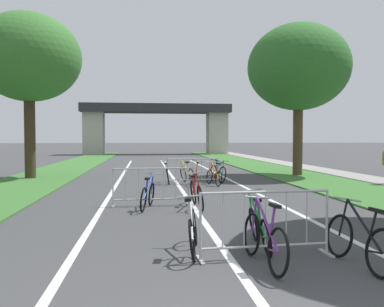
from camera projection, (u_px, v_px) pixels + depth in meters
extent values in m
cube|color=#386B2D|center=(63.00, 169.00, 23.57)|extent=(3.31, 52.43, 0.05)
cube|color=#386B2D|center=(264.00, 167.00, 24.99)|extent=(3.31, 52.43, 0.05)
cube|color=gray|center=(303.00, 167.00, 25.28)|extent=(1.71, 52.43, 0.08)
cube|color=silver|center=(174.00, 179.00, 18.04)|extent=(0.14, 30.33, 0.01)
cube|color=silver|center=(227.00, 179.00, 18.33)|extent=(0.14, 30.33, 0.01)
cube|color=silver|center=(119.00, 180.00, 17.76)|extent=(0.14, 30.33, 0.01)
cube|color=#2D2D30|center=(156.00, 109.00, 45.79)|extent=(16.91, 3.66, 0.95)
cube|color=#ADA89E|center=(94.00, 133.00, 45.08)|extent=(2.22, 2.40, 4.78)
cube|color=#ADA89E|center=(217.00, 134.00, 46.72)|extent=(2.22, 2.40, 4.78)
cylinder|color=#3D2D1E|center=(30.00, 138.00, 18.12)|extent=(0.48, 0.48, 3.76)
ellipsoid|color=#38702D|center=(29.00, 57.00, 17.98)|extent=(4.67, 4.67, 3.97)
cylinder|color=#4C3823|center=(298.00, 141.00, 19.64)|extent=(0.47, 0.47, 3.48)
ellipsoid|color=#2D6628|center=(298.00, 67.00, 19.50)|extent=(4.96, 4.96, 4.21)
cylinder|color=#ADADB2|center=(200.00, 227.00, 6.04)|extent=(0.04, 0.04, 1.05)
cube|color=#ADADB2|center=(200.00, 260.00, 6.06)|extent=(0.09, 0.44, 0.03)
cylinder|color=#ADADB2|center=(327.00, 222.00, 6.40)|extent=(0.04, 0.04, 1.05)
cube|color=#ADADB2|center=(326.00, 253.00, 6.42)|extent=(0.09, 0.44, 0.03)
cylinder|color=#ADADB2|center=(266.00, 192.00, 6.20)|extent=(2.07, 0.16, 0.04)
cylinder|color=#ADADB2|center=(265.00, 246.00, 6.23)|extent=(2.07, 0.16, 0.04)
cylinder|color=#ADADB2|center=(223.00, 220.00, 6.10)|extent=(0.02, 0.02, 0.87)
cylinder|color=#ADADB2|center=(244.00, 219.00, 6.16)|extent=(0.02, 0.02, 0.87)
cylinder|color=#ADADB2|center=(265.00, 218.00, 6.22)|extent=(0.02, 0.02, 0.87)
cylinder|color=#ADADB2|center=(286.00, 218.00, 6.28)|extent=(0.02, 0.02, 0.87)
cylinder|color=#ADADB2|center=(307.00, 217.00, 6.34)|extent=(0.02, 0.02, 0.87)
cylinder|color=#ADADB2|center=(113.00, 187.00, 10.86)|extent=(0.04, 0.04, 1.05)
cube|color=#ADADB2|center=(113.00, 206.00, 10.88)|extent=(0.07, 0.44, 0.03)
cylinder|color=#ADADB2|center=(188.00, 186.00, 11.15)|extent=(0.04, 0.04, 1.05)
cube|color=#ADADB2|center=(188.00, 204.00, 11.17)|extent=(0.07, 0.44, 0.03)
cylinder|color=#ADADB2|center=(151.00, 168.00, 10.98)|extent=(2.07, 0.09, 0.04)
cylinder|color=#ADADB2|center=(151.00, 199.00, 11.02)|extent=(2.07, 0.09, 0.04)
cylinder|color=#ADADB2|center=(126.00, 184.00, 10.90)|extent=(0.02, 0.02, 0.87)
cylinder|color=#ADADB2|center=(138.00, 184.00, 10.95)|extent=(0.02, 0.02, 0.87)
cylinder|color=#ADADB2|center=(151.00, 183.00, 11.00)|extent=(0.02, 0.02, 0.87)
cylinder|color=#ADADB2|center=(164.00, 183.00, 11.05)|extent=(0.02, 0.02, 0.87)
cylinder|color=#ADADB2|center=(176.00, 183.00, 11.10)|extent=(0.02, 0.02, 0.87)
cylinder|color=#ADADB2|center=(168.00, 171.00, 16.04)|extent=(0.04, 0.04, 1.05)
cube|color=#ADADB2|center=(168.00, 184.00, 16.06)|extent=(0.07, 0.44, 0.03)
cylinder|color=#ADADB2|center=(218.00, 171.00, 16.34)|extent=(0.04, 0.04, 1.05)
cube|color=#ADADB2|center=(218.00, 183.00, 16.36)|extent=(0.07, 0.44, 0.03)
cylinder|color=#ADADB2|center=(193.00, 159.00, 16.17)|extent=(2.07, 0.10, 0.04)
cylinder|color=#ADADB2|center=(193.00, 180.00, 16.20)|extent=(2.07, 0.10, 0.04)
cylinder|color=#ADADB2|center=(176.00, 169.00, 16.09)|extent=(0.02, 0.02, 0.87)
cylinder|color=#ADADB2|center=(185.00, 169.00, 16.13)|extent=(0.02, 0.02, 0.87)
cylinder|color=#ADADB2|center=(193.00, 169.00, 16.18)|extent=(0.02, 0.02, 0.87)
cylinder|color=#ADADB2|center=(201.00, 169.00, 16.23)|extent=(0.02, 0.02, 0.87)
cylinder|color=#ADADB2|center=(210.00, 169.00, 16.28)|extent=(0.02, 0.02, 0.87)
torus|color=black|center=(195.00, 178.00, 15.25)|extent=(0.24, 0.67, 0.65)
torus|color=black|center=(195.00, 176.00, 16.26)|extent=(0.24, 0.67, 0.65)
cylinder|color=orange|center=(197.00, 169.00, 15.72)|extent=(0.29, 0.97, 0.66)
cylinder|color=orange|center=(196.00, 171.00, 15.53)|extent=(0.15, 0.14, 0.64)
cylinder|color=orange|center=(195.00, 179.00, 15.41)|extent=(0.07, 0.33, 0.08)
cylinder|color=orange|center=(197.00, 168.00, 16.22)|extent=(0.15, 0.11, 0.64)
cube|color=black|center=(198.00, 163.00, 15.48)|extent=(0.14, 0.25, 0.07)
cylinder|color=#99999E|center=(198.00, 160.00, 16.18)|extent=(0.55, 0.11, 0.12)
torus|color=black|center=(382.00, 253.00, 5.30)|extent=(0.24, 0.69, 0.67)
torus|color=black|center=(339.00, 236.00, 6.26)|extent=(0.24, 0.69, 0.67)
cylinder|color=black|center=(363.00, 224.00, 5.76)|extent=(0.04, 0.96, 0.61)
cylinder|color=black|center=(371.00, 231.00, 5.57)|extent=(0.16, 0.11, 0.58)
cylinder|color=black|center=(374.00, 252.00, 5.45)|extent=(0.07, 0.32, 0.08)
cylinder|color=black|center=(343.00, 217.00, 6.24)|extent=(0.15, 0.08, 0.58)
cube|color=black|center=(377.00, 210.00, 5.54)|extent=(0.13, 0.25, 0.07)
cylinder|color=#99999E|center=(347.00, 199.00, 6.21)|extent=(0.49, 0.08, 0.11)
torus|color=black|center=(168.00, 176.00, 15.92)|extent=(0.18, 0.67, 0.67)
torus|color=black|center=(167.00, 174.00, 16.94)|extent=(0.18, 0.67, 0.67)
cylinder|color=silver|center=(166.00, 169.00, 16.39)|extent=(0.10, 1.00, 0.59)
cylinder|color=silver|center=(167.00, 170.00, 16.20)|extent=(0.15, 0.12, 0.56)
cylinder|color=silver|center=(168.00, 177.00, 16.08)|extent=(0.05, 0.33, 0.08)
cylinder|color=silver|center=(166.00, 168.00, 16.90)|extent=(0.14, 0.09, 0.56)
cube|color=black|center=(166.00, 164.00, 16.15)|extent=(0.12, 0.24, 0.07)
cylinder|color=#99999E|center=(165.00, 161.00, 16.86)|extent=(0.48, 0.04, 0.11)
torus|color=black|center=(192.00, 240.00, 6.01)|extent=(0.22, 0.66, 0.65)
torus|color=black|center=(194.00, 226.00, 6.97)|extent=(0.22, 0.66, 0.65)
cylinder|color=#B7B7BC|center=(191.00, 217.00, 6.46)|extent=(0.12, 0.94, 0.57)
cylinder|color=#B7B7BC|center=(191.00, 219.00, 6.27)|extent=(0.14, 0.10, 0.64)
cylinder|color=#B7B7BC|center=(193.00, 239.00, 6.16)|extent=(0.08, 0.31, 0.08)
cylinder|color=#B7B7BC|center=(192.00, 211.00, 6.94)|extent=(0.11, 0.08, 0.54)
cube|color=black|center=(188.00, 199.00, 6.23)|extent=(0.14, 0.25, 0.06)
cylinder|color=#99999E|center=(190.00, 196.00, 6.90)|extent=(0.48, 0.10, 0.08)
torus|color=black|center=(278.00, 252.00, 5.34)|extent=(0.17, 0.68, 0.68)
torus|color=black|center=(252.00, 234.00, 6.36)|extent=(0.17, 0.68, 0.68)
cylinder|color=#662884|center=(266.00, 223.00, 5.82)|extent=(0.05, 1.01, 0.62)
cylinder|color=#662884|center=(272.00, 228.00, 5.63)|extent=(0.12, 0.12, 0.64)
cylinder|color=#662884|center=(273.00, 251.00, 5.51)|extent=(0.06, 0.34, 0.08)
cylinder|color=#662884|center=(254.00, 216.00, 6.33)|extent=(0.11, 0.09, 0.59)
cube|color=black|center=(275.00, 206.00, 5.59)|extent=(0.12, 0.25, 0.06)
cylinder|color=#99999E|center=(257.00, 198.00, 6.30)|extent=(0.42, 0.06, 0.07)
torus|color=black|center=(193.00, 192.00, 11.24)|extent=(0.17, 0.68, 0.67)
torus|color=black|center=(200.00, 198.00, 10.15)|extent=(0.17, 0.68, 0.67)
cylinder|color=red|center=(195.00, 183.00, 10.70)|extent=(0.08, 1.07, 0.68)
cylinder|color=red|center=(194.00, 186.00, 10.92)|extent=(0.13, 0.12, 0.54)
cylinder|color=red|center=(194.00, 194.00, 11.07)|extent=(0.05, 0.36, 0.08)
cylinder|color=red|center=(199.00, 185.00, 10.16)|extent=(0.13, 0.09, 0.65)
cube|color=black|center=(193.00, 176.00, 10.94)|extent=(0.12, 0.24, 0.06)
cylinder|color=#99999E|center=(197.00, 173.00, 10.16)|extent=(0.54, 0.05, 0.10)
torus|color=black|center=(213.00, 173.00, 17.37)|extent=(0.32, 0.72, 0.70)
torus|color=black|center=(222.00, 175.00, 16.48)|extent=(0.32, 0.72, 0.70)
cylinder|color=#197A7F|center=(218.00, 167.00, 16.96)|extent=(0.35, 0.89, 0.61)
cylinder|color=#197A7F|center=(216.00, 167.00, 17.12)|extent=(0.13, 0.14, 0.62)
cylinder|color=#197A7F|center=(214.00, 174.00, 17.23)|extent=(0.09, 0.31, 0.08)
cylinder|color=#197A7F|center=(223.00, 168.00, 16.51)|extent=(0.12, 0.12, 0.58)
cube|color=black|center=(217.00, 160.00, 17.16)|extent=(0.16, 0.26, 0.07)
cylinder|color=#99999E|center=(224.00, 161.00, 16.54)|extent=(0.48, 0.15, 0.11)
torus|color=black|center=(143.00, 200.00, 10.04)|extent=(0.24, 0.64, 0.64)
torus|color=black|center=(151.00, 194.00, 11.04)|extent=(0.24, 0.64, 0.64)
cylinder|color=#1E389E|center=(148.00, 186.00, 10.50)|extent=(0.30, 0.96, 0.61)
cylinder|color=#1E389E|center=(147.00, 189.00, 10.31)|extent=(0.08, 0.13, 0.56)
cylinder|color=#1E389E|center=(145.00, 200.00, 10.20)|extent=(0.09, 0.33, 0.08)
cylinder|color=#1E389E|center=(152.00, 184.00, 11.00)|extent=(0.09, 0.11, 0.58)
cube|color=black|center=(147.00, 179.00, 10.26)|extent=(0.15, 0.26, 0.06)
cylinder|color=#99999E|center=(153.00, 174.00, 10.97)|extent=(0.52, 0.14, 0.08)
torus|color=black|center=(192.00, 176.00, 16.04)|extent=(0.33, 0.68, 0.66)
torus|color=black|center=(183.00, 174.00, 17.03)|extent=(0.33, 0.68, 0.66)
cylinder|color=gold|center=(186.00, 168.00, 16.48)|extent=(0.41, 0.98, 0.67)
cylinder|color=gold|center=(188.00, 169.00, 16.29)|extent=(0.16, 0.15, 0.61)
cylinder|color=gold|center=(191.00, 176.00, 16.20)|extent=(0.10, 0.34, 0.08)
cylinder|color=gold|center=(182.00, 167.00, 16.97)|extent=(0.16, 0.12, 0.64)
cube|color=black|center=(187.00, 162.00, 16.23)|extent=(0.16, 0.26, 0.07)
cylinder|color=#99999E|center=(181.00, 159.00, 16.91)|extent=(0.53, 0.15, 0.14)
torus|color=black|center=(266.00, 238.00, 6.21)|extent=(0.18, 0.62, 0.61)
torus|color=black|center=(253.00, 224.00, 7.24)|extent=(0.18, 0.62, 0.61)
cylinder|color=#1E7238|center=(257.00, 213.00, 6.69)|extent=(0.06, 1.00, 0.65)
cylinder|color=#1E7238|center=(260.00, 218.00, 6.49)|extent=(0.15, 0.11, 0.62)
cylinder|color=#1E7238|center=(264.00, 237.00, 6.38)|extent=(0.06, 0.33, 0.07)
cylinder|color=#1E7238|center=(251.00, 208.00, 7.20)|extent=(0.14, 0.08, 0.62)
cube|color=black|center=(257.00, 200.00, 6.44)|extent=(0.12, 0.25, 0.07)
cylinder|color=#99999E|center=(249.00, 191.00, 7.16)|extent=(0.49, 0.07, 0.10)
torus|color=black|center=(219.00, 179.00, 15.37)|extent=(0.24, 0.62, 0.61)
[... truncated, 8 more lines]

